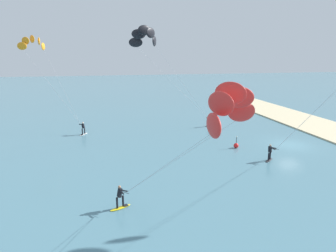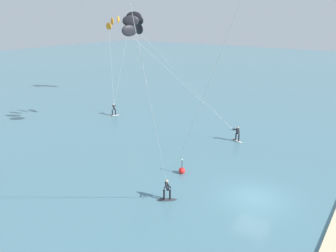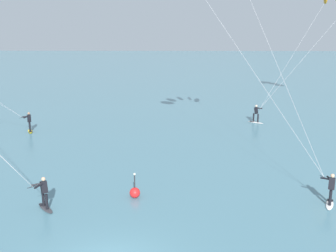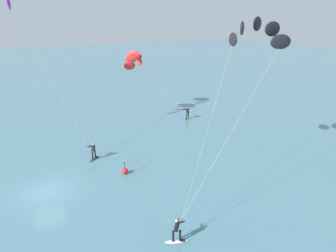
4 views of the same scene
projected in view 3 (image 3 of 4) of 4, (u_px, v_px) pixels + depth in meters
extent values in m
ellipsoid|color=white|center=(330.00, 204.00, 21.26)|extent=(0.90, 1.52, 0.08)
cube|color=black|center=(330.00, 200.00, 21.61)|extent=(0.37, 0.37, 0.02)
cylinder|color=black|center=(330.00, 198.00, 20.96)|extent=(0.14, 0.14, 0.78)
cylinder|color=black|center=(331.00, 195.00, 21.35)|extent=(0.14, 0.14, 0.78)
cube|color=black|center=(332.00, 184.00, 20.98)|extent=(0.40, 0.41, 0.63)
sphere|color=tan|center=(333.00, 176.00, 20.88)|extent=(0.20, 0.20, 0.20)
cylinder|color=black|center=(324.00, 177.00, 21.43)|extent=(0.26, 0.51, 0.03)
cylinder|color=black|center=(326.00, 179.00, 21.14)|extent=(0.50, 0.48, 0.15)
cylinder|color=black|center=(330.00, 178.00, 21.23)|extent=(0.13, 0.61, 0.15)
cylinder|color=#B2B2B7|center=(279.00, 69.00, 25.29)|extent=(2.81, 10.40, 9.97)
cylinder|color=#B2B2B7|center=(253.00, 70.00, 24.53)|extent=(6.26, 8.77, 9.97)
ellipsoid|color=#333338|center=(46.00, 208.00, 20.82)|extent=(1.22, 1.40, 0.08)
cube|color=black|center=(42.00, 204.00, 21.12)|extent=(0.40, 0.40, 0.02)
cylinder|color=black|center=(47.00, 202.00, 20.54)|extent=(0.14, 0.14, 0.78)
cylinder|color=black|center=(43.00, 199.00, 20.88)|extent=(0.14, 0.14, 0.78)
cube|color=black|center=(44.00, 187.00, 20.55)|extent=(0.43, 0.44, 0.63)
sphere|color=tan|center=(43.00, 179.00, 20.44)|extent=(0.20, 0.20, 0.20)
cylinder|color=black|center=(33.00, 187.00, 20.18)|extent=(0.45, 0.37, 0.03)
cylinder|color=black|center=(39.00, 186.00, 20.25)|extent=(0.37, 0.57, 0.15)
cylinder|color=black|center=(37.00, 184.00, 20.42)|extent=(0.60, 0.26, 0.15)
ellipsoid|color=yellow|center=(30.00, 131.00, 35.37)|extent=(0.91, 1.52, 0.08)
cube|color=black|center=(31.00, 132.00, 34.99)|extent=(0.37, 0.37, 0.02)
cylinder|color=black|center=(30.00, 126.00, 35.47)|extent=(0.14, 0.14, 0.78)
cylinder|color=black|center=(30.00, 127.00, 35.07)|extent=(0.14, 0.14, 0.78)
cube|color=black|center=(29.00, 118.00, 35.10)|extent=(0.40, 0.41, 0.63)
sphere|color=#9E7051|center=(29.00, 113.00, 35.00)|extent=(0.20, 0.20, 0.20)
cylinder|color=black|center=(23.00, 118.00, 34.70)|extent=(0.41, 0.41, 0.03)
cylinder|color=black|center=(26.00, 117.00, 34.80)|extent=(0.32, 0.59, 0.15)
cylinder|color=black|center=(25.00, 117.00, 34.95)|extent=(0.59, 0.31, 0.15)
ellipsoid|color=white|center=(255.00, 122.00, 38.46)|extent=(1.42, 1.19, 0.08)
cube|color=black|center=(251.00, 121.00, 38.69)|extent=(0.40, 0.40, 0.02)
cylinder|color=black|center=(258.00, 118.00, 38.22)|extent=(0.14, 0.14, 0.78)
cylinder|color=black|center=(254.00, 117.00, 38.49)|extent=(0.14, 0.14, 0.78)
cube|color=black|center=(256.00, 110.00, 38.19)|extent=(0.44, 0.43, 0.63)
sphere|color=beige|center=(256.00, 106.00, 38.08)|extent=(0.20, 0.20, 0.20)
cylinder|color=black|center=(260.00, 108.00, 38.46)|extent=(0.46, 0.36, 0.03)
cylinder|color=black|center=(257.00, 108.00, 38.39)|extent=(0.39, 0.56, 0.15)
cylinder|color=black|center=(259.00, 108.00, 38.21)|extent=(0.60, 0.25, 0.15)
cylinder|color=#B2B2B7|center=(308.00, 53.00, 39.78)|extent=(9.64, 5.37, 9.75)
cylinder|color=#B2B2B7|center=(295.00, 52.00, 41.00)|extent=(7.77, 7.84, 9.75)
sphere|color=red|center=(135.00, 193.00, 22.09)|extent=(0.56, 0.56, 0.56)
cylinder|color=#262628|center=(135.00, 181.00, 21.94)|extent=(0.06, 0.06, 0.70)
sphere|color=#F2F2CC|center=(134.00, 174.00, 21.84)|extent=(0.12, 0.12, 0.12)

